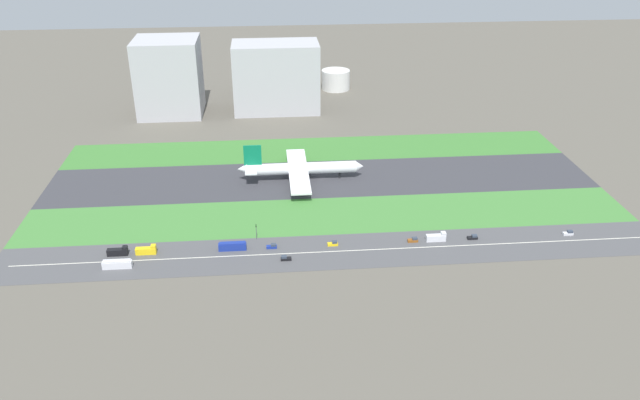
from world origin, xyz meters
name	(u,v)px	position (x,y,z in m)	size (l,w,h in m)	color
ground_plane	(322,179)	(0.00, 0.00, 0.00)	(800.00, 800.00, 0.00)	#5B564C
runway	(322,179)	(0.00, 0.00, 0.05)	(280.00, 46.00, 0.10)	#38383D
grass_median_north	(315,149)	(0.00, 41.00, 0.05)	(280.00, 36.00, 0.10)	#3D7A33
grass_median_south	(330,215)	(0.00, -41.00, 0.05)	(280.00, 36.00, 0.10)	#427F38
highway	(337,251)	(0.00, -73.00, 0.05)	(280.00, 28.00, 0.10)	#4C4C4F
highway_centerline	(337,251)	(0.00, -73.00, 0.11)	(266.00, 0.50, 0.01)	silver
airliner	(299,169)	(-11.89, 0.00, 6.23)	(65.00, 56.00, 19.70)	white
car_3	(272,246)	(-27.11, -68.00, 0.92)	(4.40, 1.80, 2.00)	navy
car_4	(473,237)	(59.50, -68.00, 0.92)	(4.40, 1.80, 2.00)	black
truck_1	(436,237)	(43.36, -68.00, 1.67)	(8.40, 2.50, 4.00)	silver
car_1	(568,233)	(102.27, -68.00, 0.92)	(4.40, 1.80, 2.00)	silver
truck_2	(147,250)	(-78.99, -68.00, 1.67)	(8.40, 2.50, 4.00)	yellow
car_2	(333,244)	(-1.22, -68.00, 0.92)	(4.40, 1.80, 2.00)	yellow
car_5	(286,258)	(-21.85, -78.00, 0.92)	(4.40, 1.80, 2.00)	black
truck_0	(118,252)	(-90.53, -68.00, 1.67)	(8.40, 2.50, 4.00)	black
bus_0	(117,264)	(-88.97, -78.00, 1.82)	(11.60, 2.50, 3.50)	silver
car_0	(413,240)	(33.33, -68.00, 0.92)	(4.40, 1.80, 2.00)	brown
bus_1	(232,246)	(-43.65, -68.00, 1.82)	(11.60, 2.50, 3.50)	navy
traffic_light	(256,231)	(-33.62, -60.01, 4.29)	(0.36, 0.50, 7.20)	#4C4C51
terminal_building	(169,77)	(-90.00, 114.00, 24.59)	(40.94, 37.65, 49.18)	#B2B2B7
hangar_building	(276,77)	(-20.13, 114.00, 22.69)	(56.44, 30.90, 45.38)	#B2B2B7
fuel_tank_west	(263,80)	(-28.93, 159.00, 7.93)	(18.07, 18.07, 15.86)	silver
fuel_tank_centre	(296,81)	(-4.83, 159.00, 7.19)	(23.00, 23.00, 14.39)	silver
fuel_tank_east	(336,80)	(24.78, 159.00, 7.14)	(20.87, 20.87, 14.28)	silver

